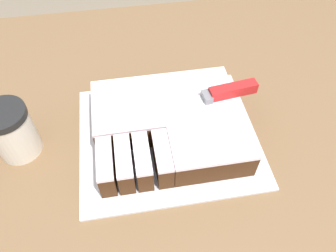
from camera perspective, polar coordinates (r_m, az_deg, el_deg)
name	(u,v)px	position (r m, az deg, el deg)	size (l,w,h in m)	color
countertop	(164,246)	(1.04, -0.69, -20.19)	(1.40, 1.10, 0.92)	brown
cake_board	(168,136)	(0.66, 0.00, -1.79)	(0.35, 0.30, 0.01)	silver
cake	(169,125)	(0.63, 0.23, 0.21)	(0.28, 0.23, 0.06)	#472814
knife	(218,94)	(0.64, 8.77, 5.53)	(0.26, 0.05, 0.02)	silver
coffee_cup	(12,131)	(0.66, -25.52, -0.87)	(0.08, 0.08, 0.11)	beige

